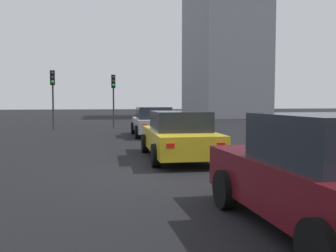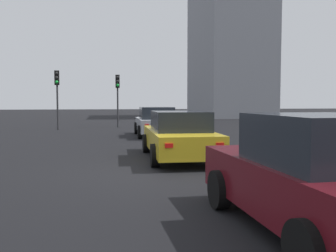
{
  "view_description": "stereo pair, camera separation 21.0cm",
  "coord_description": "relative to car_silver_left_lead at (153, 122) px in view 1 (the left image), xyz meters",
  "views": [
    {
      "loc": [
        -9.34,
        1.21,
        1.77
      ],
      "look_at": [
        1.45,
        -0.96,
        1.05
      ],
      "focal_mm": 39.66,
      "sensor_mm": 36.0,
      "label": 1
    },
    {
      "loc": [
        -9.38,
        1.0,
        1.77
      ],
      "look_at": [
        1.45,
        -0.96,
        1.05
      ],
      "focal_mm": 39.66,
      "sensor_mm": 36.0,
      "label": 2
    }
  ],
  "objects": [
    {
      "name": "building_facade_left",
      "position": [
        23.49,
        -12.21,
        8.0
      ],
      "size": [
        11.83,
        7.31,
        17.45
      ],
      "primitive_type": "cube",
      "color": "gray",
      "rests_on": "ground_plane"
    },
    {
      "name": "traffic_light_near_right",
      "position": [
        6.93,
        1.65,
        1.89
      ],
      "size": [
        0.32,
        0.29,
        3.62
      ],
      "rotation": [
        0.0,
        0.0,
        3.11
      ],
      "color": "#2D2D30",
      "rests_on": "ground_plane"
    },
    {
      "name": "ground_plane",
      "position": [
        -9.56,
        1.79,
        -0.83
      ],
      "size": [
        160.0,
        160.0,
        0.2
      ],
      "primitive_type": "cube",
      "color": "black"
    },
    {
      "name": "car_maroon_left_third",
      "position": [
        -14.48,
        -0.0,
        0.04
      ],
      "size": [
        4.22,
        2.0,
        1.6
      ],
      "rotation": [
        0.0,
        0.0,
        0.02
      ],
      "color": "#510F16",
      "rests_on": "ground_plane"
    },
    {
      "name": "car_silver_left_lead",
      "position": [
        0.0,
        0.0,
        0.0
      ],
      "size": [
        4.52,
        2.17,
        1.5
      ],
      "rotation": [
        0.0,
        0.0,
        -0.03
      ],
      "color": "#A8AAB2",
      "rests_on": "ground_plane"
    },
    {
      "name": "traffic_light_near_left",
      "position": [
        5.19,
        5.49,
        1.95
      ],
      "size": [
        0.32,
        0.28,
        3.71
      ],
      "rotation": [
        0.0,
        0.0,
        3.13
      ],
      "color": "#2D2D30",
      "rests_on": "ground_plane"
    },
    {
      "name": "car_yellow_left_second",
      "position": [
        -7.69,
        0.41,
        -0.01
      ],
      "size": [
        4.86,
        2.16,
        1.48
      ],
      "rotation": [
        0.0,
        0.0,
        -0.04
      ],
      "color": "gold",
      "rests_on": "ground_plane"
    }
  ]
}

